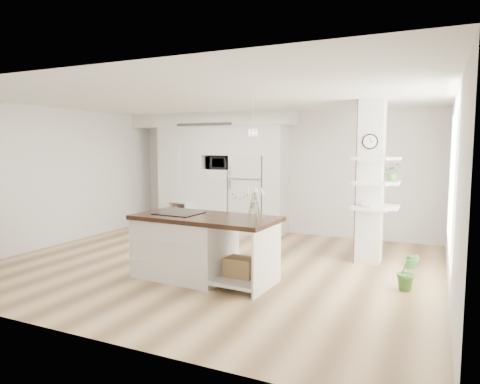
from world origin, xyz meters
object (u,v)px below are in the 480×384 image
at_px(refrigerator, 250,194).
at_px(kitchen_island, 192,245).
at_px(bookshelf, 183,217).
at_px(floor_plant_a, 408,272).

xyz_separation_m(refrigerator, kitchen_island, (0.57, -3.48, -0.38)).
bearing_deg(bookshelf, refrigerator, 29.12).
height_order(bookshelf, floor_plant_a, bookshelf).
relative_size(refrigerator, kitchen_island, 0.81).
height_order(kitchen_island, bookshelf, kitchen_island).
bearing_deg(bookshelf, floor_plant_a, -11.49).
distance_m(refrigerator, kitchen_island, 3.55).
relative_size(refrigerator, bookshelf, 2.60).
bearing_deg(kitchen_island, refrigerator, 102.40).
distance_m(kitchen_island, floor_plant_a, 3.05).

